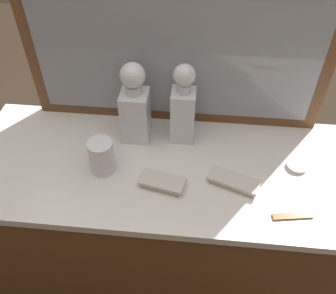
# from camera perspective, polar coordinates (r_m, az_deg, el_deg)

# --- Properties ---
(ground_plane) EXTENTS (6.00, 6.00, 0.00)m
(ground_plane) POSITION_cam_1_polar(r_m,az_deg,el_deg) (1.88, -0.00, -20.73)
(ground_plane) COLOR #2D2319
(dresser) EXTENTS (1.27, 0.50, 0.85)m
(dresser) POSITION_cam_1_polar(r_m,az_deg,el_deg) (1.50, -0.00, -13.87)
(dresser) COLOR brown
(dresser) RESTS_ON ground_plane
(dresser_mirror) EXTENTS (0.97, 0.03, 0.71)m
(dresser_mirror) POSITION_cam_1_polar(r_m,az_deg,el_deg) (1.14, 1.24, 18.43)
(dresser_mirror) COLOR brown
(dresser_mirror) RESTS_ON dresser
(crystal_decanter_left) EXTENTS (0.08, 0.08, 0.28)m
(crystal_decanter_left) POSITION_cam_1_polar(r_m,az_deg,el_deg) (1.18, 2.33, 5.58)
(crystal_decanter_left) COLOR white
(crystal_decanter_left) RESTS_ON dresser
(crystal_decanter_right) EXTENTS (0.09, 0.09, 0.28)m
(crystal_decanter_right) POSITION_cam_1_polar(r_m,az_deg,el_deg) (1.19, -5.06, 5.71)
(crystal_decanter_right) COLOR white
(crystal_decanter_right) RESTS_ON dresser
(crystal_tumbler_far_right) EXTENTS (0.08, 0.08, 0.11)m
(crystal_tumbler_far_right) POSITION_cam_1_polar(r_m,az_deg,el_deg) (1.14, -10.10, -1.56)
(crystal_tumbler_far_right) COLOR white
(crystal_tumbler_far_right) RESTS_ON dresser
(silver_brush_center) EXTENTS (0.14, 0.09, 0.02)m
(silver_brush_center) POSITION_cam_1_polar(r_m,az_deg,el_deg) (1.10, -0.91, -5.47)
(silver_brush_center) COLOR #B7A88C
(silver_brush_center) RESTS_ON dresser
(silver_brush_far_right) EXTENTS (0.16, 0.11, 0.02)m
(silver_brush_far_right) POSITION_cam_1_polar(r_m,az_deg,el_deg) (1.12, 10.08, -5.26)
(silver_brush_far_right) COLOR #B7A88C
(silver_brush_far_right) RESTS_ON dresser
(porcelain_dish) EXTENTS (0.06, 0.06, 0.01)m
(porcelain_dish) POSITION_cam_1_polar(r_m,az_deg,el_deg) (1.22, 19.20, -2.74)
(porcelain_dish) COLOR silver
(porcelain_dish) RESTS_ON dresser
(tortoiseshell_comb) EXTENTS (0.11, 0.04, 0.01)m
(tortoiseshell_comb) POSITION_cam_1_polar(r_m,az_deg,el_deg) (1.09, 18.57, -10.04)
(tortoiseshell_comb) COLOR brown
(tortoiseshell_comb) RESTS_ON dresser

